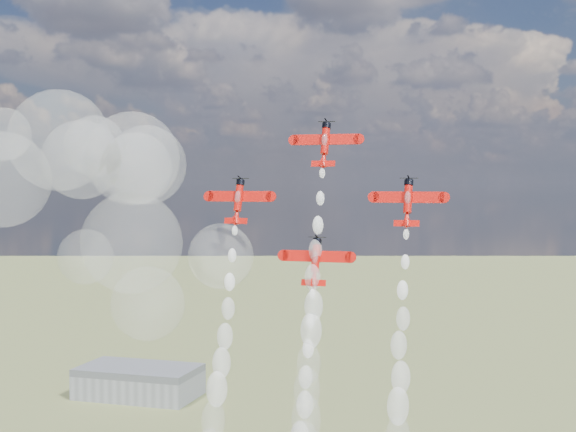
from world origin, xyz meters
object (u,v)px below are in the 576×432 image
(plane_left, at_px, (238,200))
(plane_right, at_px, (408,201))
(plane_slot, at_px, (316,260))
(plane_lead, at_px, (325,143))
(hangar, at_px, (139,381))

(plane_left, distance_m, plane_right, 30.85)
(plane_left, xyz_separation_m, plane_right, (30.85, 0.00, 0.00))
(plane_slot, bearing_deg, plane_lead, 90.00)
(hangar, bearing_deg, plane_left, -57.35)
(plane_right, bearing_deg, plane_lead, 168.02)
(hangar, xyz_separation_m, plane_left, (108.25, -168.92, 81.71))
(hangar, distance_m, plane_lead, 226.27)
(hangar, bearing_deg, plane_slot, -54.31)
(plane_lead, bearing_deg, plane_right, -11.98)
(plane_left, bearing_deg, plane_right, 0.00)
(hangar, xyz_separation_m, plane_right, (139.10, -168.92, 81.71))
(plane_right, bearing_deg, hangar, 129.47)
(plane_lead, distance_m, plane_slot, 21.60)
(hangar, relative_size, plane_right, 4.13)
(hangar, bearing_deg, plane_lead, -53.25)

